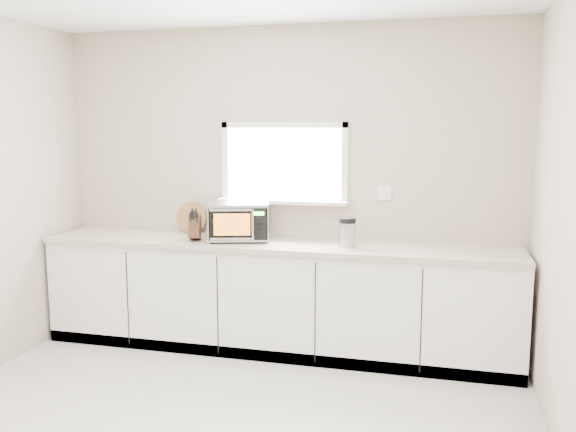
% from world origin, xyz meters
% --- Properties ---
extents(back_wall, '(4.00, 0.17, 2.70)m').
position_xyz_m(back_wall, '(0.00, 2.00, 1.36)').
color(back_wall, '#B5A790').
rests_on(back_wall, ground).
extents(cabinets, '(3.92, 0.60, 0.88)m').
position_xyz_m(cabinets, '(0.00, 1.70, 0.44)').
color(cabinets, white).
rests_on(cabinets, ground).
extents(countertop, '(3.92, 0.64, 0.04)m').
position_xyz_m(countertop, '(0.00, 1.69, 0.90)').
color(countertop, beige).
rests_on(countertop, cabinets).
extents(microwave, '(0.58, 0.51, 0.32)m').
position_xyz_m(microwave, '(-0.32, 1.71, 1.09)').
color(microwave, black).
rests_on(microwave, countertop).
extents(knife_block, '(0.14, 0.21, 0.28)m').
position_xyz_m(knife_block, '(-0.67, 1.61, 1.04)').
color(knife_block, '#4B2C1A').
rests_on(knife_block, countertop).
extents(cutting_board, '(0.28, 0.07, 0.27)m').
position_xyz_m(cutting_board, '(-0.84, 1.94, 1.06)').
color(cutting_board, '#A17D3E').
rests_on(cutting_board, countertop).
extents(coffee_grinder, '(0.16, 0.16, 0.23)m').
position_xyz_m(coffee_grinder, '(0.60, 1.66, 1.04)').
color(coffee_grinder, '#AFB1B6').
rests_on(coffee_grinder, countertop).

